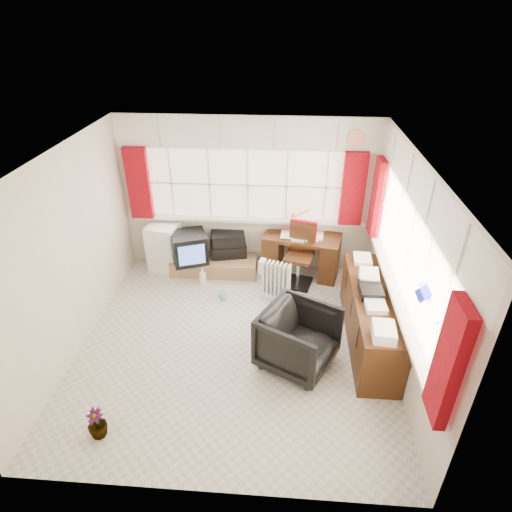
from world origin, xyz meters
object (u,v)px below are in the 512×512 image
(tv_bench, at_px, (214,265))
(mini_fridge, at_px, (164,247))
(desk_lamp, at_px, (308,216))
(radiator, at_px, (276,285))
(office_chair, at_px, (298,339))
(credenza, at_px, (370,317))
(desk, at_px, (301,253))
(crt_tv, at_px, (189,248))
(task_chair, at_px, (301,251))

(tv_bench, relative_size, mini_fridge, 1.76)
(desk_lamp, bearing_deg, radiator, -115.56)
(desk_lamp, bearing_deg, office_chair, -93.79)
(credenza, height_order, mini_fridge, credenza)
(desk, distance_m, crt_tv, 1.81)
(desk, relative_size, crt_tv, 1.93)
(radiator, distance_m, crt_tv, 1.56)
(task_chair, height_order, mini_fridge, task_chair)
(radiator, distance_m, mini_fridge, 2.04)
(radiator, relative_size, crt_tv, 0.95)
(office_chair, bearing_deg, mini_fridge, 74.09)
(task_chair, bearing_deg, tv_bench, 173.84)
(desk, height_order, crt_tv, crt_tv)
(office_chair, bearing_deg, desk, 25.70)
(office_chair, height_order, mini_fridge, mini_fridge)
(office_chair, xyz_separation_m, mini_fridge, (-2.19, 2.09, 0.01))
(office_chair, bearing_deg, task_chair, 26.22)
(credenza, bearing_deg, tv_bench, 146.30)
(task_chair, xyz_separation_m, mini_fridge, (-2.24, 0.23, -0.14))
(desk_lamp, bearing_deg, task_chair, -103.77)
(crt_tv, distance_m, mini_fridge, 0.50)
(desk, height_order, desk_lamp, desk_lamp)
(mini_fridge, bearing_deg, office_chair, -43.59)
(desk_lamp, distance_m, tv_bench, 1.74)
(tv_bench, height_order, mini_fridge, mini_fridge)
(credenza, xyz_separation_m, mini_fridge, (-3.11, 1.60, 0.01))
(task_chair, xyz_separation_m, credenza, (0.87, -1.37, -0.15))
(credenza, distance_m, crt_tv, 3.02)
(task_chair, relative_size, tv_bench, 0.73)
(mini_fridge, bearing_deg, crt_tv, -19.67)
(desk_lamp, xyz_separation_m, task_chair, (-0.10, -0.42, -0.42))
(desk, bearing_deg, mini_fridge, -179.99)
(desk_lamp, bearing_deg, tv_bench, -169.80)
(desk_lamp, height_order, crt_tv, desk_lamp)
(office_chair, xyz_separation_m, radiator, (-0.31, 1.31, -0.12))
(desk_lamp, distance_m, office_chair, 2.35)
(task_chair, height_order, office_chair, task_chair)
(crt_tv, xyz_separation_m, mini_fridge, (-0.46, 0.16, -0.10))
(desk_lamp, distance_m, credenza, 2.03)
(desk, distance_m, desk_lamp, 0.61)
(credenza, bearing_deg, mini_fridge, 152.80)
(desk_lamp, xyz_separation_m, mini_fridge, (-2.34, -0.19, -0.56))
(desk, relative_size, office_chair, 1.54)
(desk_lamp, height_order, radiator, desk_lamp)
(tv_bench, height_order, crt_tv, crt_tv)
(task_chair, relative_size, mini_fridge, 1.28)
(radiator, height_order, crt_tv, crt_tv)
(credenza, bearing_deg, radiator, 146.08)
(desk, xyz_separation_m, crt_tv, (-1.80, -0.16, 0.11))
(desk_lamp, height_order, credenza, desk_lamp)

